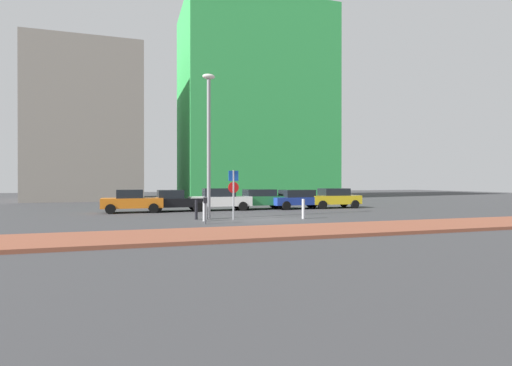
% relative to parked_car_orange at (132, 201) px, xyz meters
% --- Properties ---
extents(ground_plane, '(120.00, 120.00, 0.00)m').
position_rel_parked_car_orange_xyz_m(ground_plane, '(6.81, -7.03, -0.77)').
color(ground_plane, '#38383A').
extents(sidewalk_brick, '(40.00, 3.71, 0.14)m').
position_rel_parked_car_orange_xyz_m(sidewalk_brick, '(6.81, -12.80, -0.70)').
color(sidewalk_brick, brown).
rests_on(sidewalk_brick, ground).
extents(parked_car_orange, '(3.92, 1.88, 1.53)m').
position_rel_parked_car_orange_xyz_m(parked_car_orange, '(0.00, 0.00, 0.00)').
color(parked_car_orange, orange).
rests_on(parked_car_orange, ground).
extents(parked_car_black, '(3.97, 2.08, 1.49)m').
position_rel_parked_car_orange_xyz_m(parked_car_black, '(2.83, 0.26, -0.02)').
color(parked_car_black, black).
rests_on(parked_car_black, ground).
extents(parked_car_white, '(4.40, 2.03, 1.58)m').
position_rel_parked_car_orange_xyz_m(parked_car_white, '(6.02, 0.23, 0.04)').
color(parked_car_white, white).
rests_on(parked_car_white, ground).
extents(parked_car_green, '(4.22, 2.05, 1.48)m').
position_rel_parked_car_orange_xyz_m(parked_car_green, '(9.14, 0.58, 0.01)').
color(parked_car_green, '#237238').
rests_on(parked_car_green, ground).
extents(parked_car_blue, '(4.48, 2.26, 1.44)m').
position_rel_parked_car_orange_xyz_m(parked_car_blue, '(12.04, 0.04, -0.01)').
color(parked_car_blue, '#1E389E').
rests_on(parked_car_blue, ground).
extents(parked_car_yellow, '(4.03, 2.02, 1.53)m').
position_rel_parked_car_orange_xyz_m(parked_car_yellow, '(15.05, -0.00, 0.03)').
color(parked_car_yellow, gold).
rests_on(parked_car_yellow, ground).
extents(parking_sign_post, '(0.60, 0.10, 2.68)m').
position_rel_parked_car_orange_xyz_m(parking_sign_post, '(5.25, -6.74, 0.91)').
color(parking_sign_post, gray).
rests_on(parking_sign_post, ground).
extents(parking_meter, '(0.18, 0.14, 1.30)m').
position_rel_parked_car_orange_xyz_m(parking_meter, '(3.40, -8.46, 0.08)').
color(parking_meter, '#4C4C51').
rests_on(parking_meter, ground).
extents(street_lamp, '(0.70, 0.36, 8.03)m').
position_rel_parked_car_orange_xyz_m(street_lamp, '(4.06, -5.86, 3.89)').
color(street_lamp, gray).
rests_on(street_lamp, ground).
extents(traffic_bollard_near, '(0.16, 0.16, 1.07)m').
position_rel_parked_car_orange_xyz_m(traffic_bollard_near, '(3.34, -6.00, -0.23)').
color(traffic_bollard_near, black).
rests_on(traffic_bollard_near, ground).
extents(traffic_bollard_mid, '(0.15, 0.15, 0.96)m').
position_rel_parked_car_orange_xyz_m(traffic_bollard_mid, '(3.85, -6.19, -0.29)').
color(traffic_bollard_mid, '#B7B7BC').
rests_on(traffic_bollard_mid, ground).
extents(traffic_bollard_far, '(0.15, 0.15, 1.01)m').
position_rel_parked_car_orange_xyz_m(traffic_bollard_far, '(3.59, -7.05, -0.26)').
color(traffic_bollard_far, '#B7B7BC').
rests_on(traffic_bollard_far, ground).
extents(traffic_bollard_edge, '(0.17, 0.17, 1.10)m').
position_rel_parked_car_orange_xyz_m(traffic_bollard_edge, '(9.09, -7.39, -0.22)').
color(traffic_bollard_edge, '#B7B7BC').
rests_on(traffic_bollard_edge, ground).
extents(building_colorful_midrise, '(18.75, 13.22, 24.38)m').
position_rel_parked_car_orange_xyz_m(building_colorful_midrise, '(15.56, 22.59, 11.42)').
color(building_colorful_midrise, green).
rests_on(building_colorful_midrise, ground).
extents(building_under_construction, '(11.66, 12.50, 16.91)m').
position_rel_parked_car_orange_xyz_m(building_under_construction, '(-4.56, 21.70, 7.69)').
color(building_under_construction, gray).
rests_on(building_under_construction, ground).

